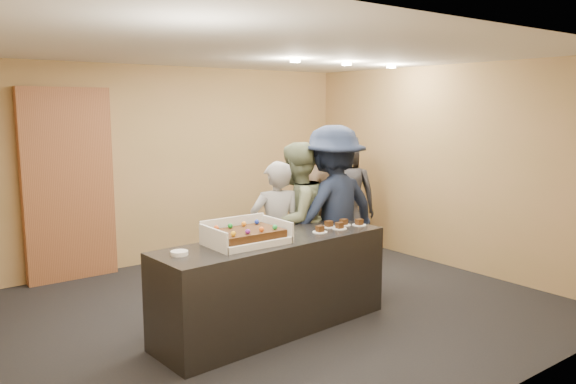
# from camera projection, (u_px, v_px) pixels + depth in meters

# --- Properties ---
(room) EXTENTS (6.04, 6.00, 2.70)m
(room) POSITION_uv_depth(u_px,v_px,m) (263.00, 186.00, 5.75)
(room) COLOR black
(room) RESTS_ON ground
(serving_counter) EXTENTS (2.44, 0.85, 0.90)m
(serving_counter) POSITION_uv_depth(u_px,v_px,m) (274.00, 284.00, 5.43)
(serving_counter) COLOR black
(serving_counter) RESTS_ON floor
(storage_cabinet) EXTENTS (1.08, 0.15, 2.38)m
(storage_cabinet) POSITION_uv_depth(u_px,v_px,m) (68.00, 185.00, 6.92)
(storage_cabinet) COLOR brown
(storage_cabinet) RESTS_ON floor
(cake_box) EXTENTS (0.72, 0.50, 0.21)m
(cake_box) POSITION_uv_depth(u_px,v_px,m) (245.00, 238.00, 5.20)
(cake_box) COLOR white
(cake_box) RESTS_ON serving_counter
(sheet_cake) EXTENTS (0.62, 0.43, 0.12)m
(sheet_cake) POSITION_uv_depth(u_px,v_px,m) (247.00, 233.00, 5.17)
(sheet_cake) COLOR #3B220D
(sheet_cake) RESTS_ON cake_box
(plate_stack) EXTENTS (0.15, 0.15, 0.04)m
(plate_stack) POSITION_uv_depth(u_px,v_px,m) (179.00, 253.00, 4.78)
(plate_stack) COLOR white
(plate_stack) RESTS_ON serving_counter
(slice_a) EXTENTS (0.15, 0.15, 0.07)m
(slice_a) POSITION_uv_depth(u_px,v_px,m) (320.00, 230.00, 5.64)
(slice_a) COLOR white
(slice_a) RESTS_ON serving_counter
(slice_b) EXTENTS (0.15, 0.15, 0.07)m
(slice_b) POSITION_uv_depth(u_px,v_px,m) (329.00, 225.00, 5.88)
(slice_b) COLOR white
(slice_b) RESTS_ON serving_counter
(slice_c) EXTENTS (0.15, 0.15, 0.07)m
(slice_c) POSITION_uv_depth(u_px,v_px,m) (340.00, 227.00, 5.80)
(slice_c) COLOR white
(slice_c) RESTS_ON serving_counter
(slice_d) EXTENTS (0.15, 0.15, 0.07)m
(slice_d) POSITION_uv_depth(u_px,v_px,m) (344.00, 223.00, 5.97)
(slice_d) COLOR white
(slice_d) RESTS_ON serving_counter
(slice_e) EXTENTS (0.15, 0.15, 0.07)m
(slice_e) POSITION_uv_depth(u_px,v_px,m) (359.00, 223.00, 5.97)
(slice_e) COLOR white
(slice_e) RESTS_ON serving_counter
(person_server_grey) EXTENTS (0.67, 0.54, 1.58)m
(person_server_grey) POSITION_uv_depth(u_px,v_px,m) (276.00, 234.00, 6.07)
(person_server_grey) COLOR #939497
(person_server_grey) RESTS_ON floor
(person_sage_man) EXTENTS (0.99, 0.85, 1.76)m
(person_sage_man) POSITION_uv_depth(u_px,v_px,m) (296.00, 221.00, 6.31)
(person_sage_man) COLOR gray
(person_sage_man) RESTS_ON floor
(person_navy_man) EXTENTS (1.27, 0.74, 1.95)m
(person_navy_man) POSITION_uv_depth(u_px,v_px,m) (333.00, 211.00, 6.39)
(person_navy_man) COLOR #1A243D
(person_navy_man) RESTS_ON floor
(person_brown_extra) EXTENTS (1.10, 0.85, 1.74)m
(person_brown_extra) POSITION_uv_depth(u_px,v_px,m) (319.00, 204.00, 7.43)
(person_brown_extra) COLOR brown
(person_brown_extra) RESTS_ON floor
(person_dark_suit) EXTENTS (1.03, 0.96, 1.78)m
(person_dark_suit) POSITION_uv_depth(u_px,v_px,m) (345.00, 196.00, 7.97)
(person_dark_suit) COLOR #232327
(person_dark_suit) RESTS_ON floor
(ceiling_spotlights) EXTENTS (1.72, 0.12, 0.03)m
(ceiling_spotlights) POSITION_uv_depth(u_px,v_px,m) (347.00, 64.00, 6.90)
(ceiling_spotlights) COLOR #FFEAC6
(ceiling_spotlights) RESTS_ON ceiling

